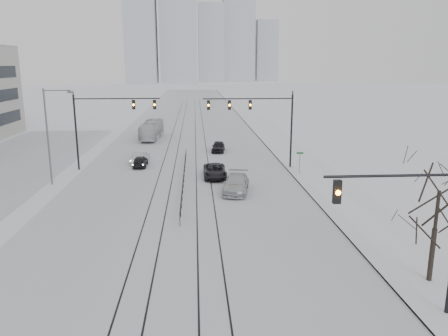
% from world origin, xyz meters
% --- Properties ---
extents(road, '(22.00, 260.00, 0.02)m').
position_xyz_m(road, '(0.00, 60.00, 0.01)').
color(road, silver).
rests_on(road, ground).
extents(sidewalk_east, '(5.00, 260.00, 0.16)m').
position_xyz_m(sidewalk_east, '(13.50, 60.00, 0.08)').
color(sidewalk_east, white).
rests_on(sidewalk_east, ground).
extents(curb, '(0.10, 260.00, 0.12)m').
position_xyz_m(curb, '(11.05, 60.00, 0.06)').
color(curb, gray).
rests_on(curb, ground).
extents(tram_rails, '(5.30, 180.00, 0.01)m').
position_xyz_m(tram_rails, '(-0.00, 40.00, 0.02)').
color(tram_rails, black).
rests_on(tram_rails, ground).
extents(skyline, '(96.00, 48.00, 72.00)m').
position_xyz_m(skyline, '(5.02, 273.63, 30.65)').
color(skyline, '#A4A9B4').
rests_on(skyline, ground).
extents(traffic_mast_near, '(6.10, 0.37, 7.00)m').
position_xyz_m(traffic_mast_near, '(10.79, 6.00, 4.56)').
color(traffic_mast_near, black).
rests_on(traffic_mast_near, ground).
extents(traffic_mast_ne, '(9.60, 0.37, 8.00)m').
position_xyz_m(traffic_mast_ne, '(8.15, 34.99, 5.76)').
color(traffic_mast_ne, black).
rests_on(traffic_mast_ne, ground).
extents(traffic_mast_nw, '(9.10, 0.37, 8.00)m').
position_xyz_m(traffic_mast_nw, '(-8.52, 36.00, 5.57)').
color(traffic_mast_nw, black).
rests_on(traffic_mast_nw, ground).
extents(street_light_west, '(2.73, 0.25, 9.00)m').
position_xyz_m(street_light_west, '(-12.20, 30.00, 5.21)').
color(street_light_west, '#595B60').
rests_on(street_light_west, ground).
extents(bare_tree, '(4.40, 4.40, 6.10)m').
position_xyz_m(bare_tree, '(13.20, 9.00, 4.49)').
color(bare_tree, black).
rests_on(bare_tree, ground).
extents(median_fence, '(0.06, 24.00, 1.00)m').
position_xyz_m(median_fence, '(0.00, 30.00, 0.53)').
color(median_fence, black).
rests_on(median_fence, ground).
extents(street_sign, '(0.70, 0.06, 2.40)m').
position_xyz_m(street_sign, '(11.80, 32.00, 1.61)').
color(street_sign, '#595B60').
rests_on(street_sign, ground).
extents(sedan_sb_inner, '(1.47, 3.65, 1.24)m').
position_xyz_m(sedan_sb_inner, '(-4.98, 36.80, 0.62)').
color(sedan_sb_inner, black).
rests_on(sedan_sb_inner, ground).
extents(sedan_sb_outer, '(1.91, 4.08, 1.29)m').
position_xyz_m(sedan_sb_outer, '(-5.22, 38.73, 0.65)').
color(sedan_sb_outer, '#ABACB3').
rests_on(sedan_sb_outer, ground).
extents(sedan_nb_front, '(2.22, 4.82, 1.34)m').
position_xyz_m(sedan_nb_front, '(3.07, 31.51, 0.67)').
color(sedan_nb_front, black).
rests_on(sedan_nb_front, ground).
extents(sedan_nb_right, '(3.05, 5.52, 1.52)m').
position_xyz_m(sedan_nb_right, '(4.72, 26.21, 0.76)').
color(sedan_nb_right, '#B6BABE').
rests_on(sedan_nb_right, ground).
extents(sedan_nb_far, '(2.05, 4.12, 1.35)m').
position_xyz_m(sedan_nb_far, '(4.13, 44.84, 0.67)').
color(sedan_nb_far, black).
rests_on(sedan_nb_far, ground).
extents(box_truck, '(2.95, 9.90, 2.72)m').
position_xyz_m(box_truck, '(-5.47, 55.77, 1.36)').
color(box_truck, silver).
rests_on(box_truck, ground).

